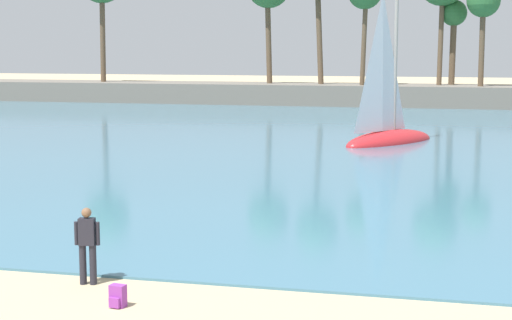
{
  "coord_description": "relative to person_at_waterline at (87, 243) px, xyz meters",
  "views": [
    {
      "loc": [
        5.58,
        -6.22,
        5.04
      ],
      "look_at": [
        0.77,
        13.6,
        2.17
      ],
      "focal_mm": 56.85,
      "sensor_mm": 36.0,
      "label": 1
    }
  ],
  "objects": [
    {
      "name": "sea",
      "position": [
        1.85,
        47.24,
        -0.86
      ],
      "size": [
        220.0,
        93.41,
        0.06
      ],
      "primitive_type": "cube",
      "color": "teal",
      "rests_on": "ground"
    },
    {
      "name": "backpack_spare",
      "position": [
        1.22,
        -1.27,
        -0.69
      ],
      "size": [
        0.32,
        0.3,
        0.44
      ],
      "color": "purple",
      "rests_on": "ground"
    },
    {
      "name": "person_at_waterline",
      "position": [
        0.0,
        0.0,
        0.0
      ],
      "size": [
        0.54,
        0.25,
        1.67
      ],
      "color": "#23232D",
      "rests_on": "ground"
    },
    {
      "name": "sailboat_near_shore",
      "position": [
        4.24,
        26.77,
        0.03
      ],
      "size": [
        5.28,
        6.64,
        9.61
      ],
      "color": "red",
      "rests_on": "sea"
    },
    {
      "name": "palm_headland",
      "position": [
        2.73,
        53.92,
        2.67
      ],
      "size": [
        93.37,
        6.0,
        13.1
      ],
      "color": "slate",
      "rests_on": "ground"
    }
  ]
}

